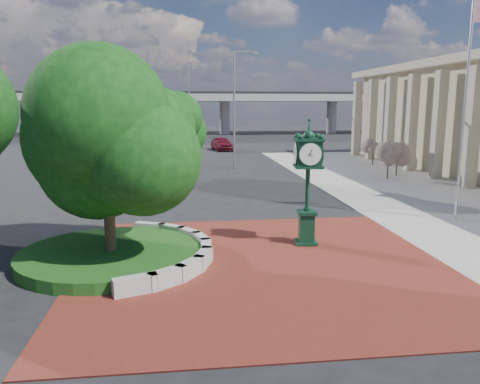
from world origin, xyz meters
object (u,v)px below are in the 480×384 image
post_clock (308,178)px  flagpole_a (465,107)px  street_lamp_far (191,99)px  parked_car (222,144)px  street_lamp_near (237,101)px

post_clock → flagpole_a: size_ratio=0.46×
flagpole_a → street_lamp_far: 42.18m
post_clock → parked_car: size_ratio=1.00×
post_clock → parked_car: bearing=90.1°
post_clock → parked_car: post_clock is taller
street_lamp_near → post_clock: bearing=-89.6°
street_lamp_near → street_lamp_far: street_lamp_far is taller
parked_car → street_lamp_far: street_lamp_far is taller
street_lamp_near → street_lamp_far: (-3.33, 21.84, 0.41)m
flagpole_a → street_lamp_far: size_ratio=0.99×
parked_car → street_lamp_far: (-3.42, 5.63, 5.16)m
post_clock → parked_car: (-0.08, 37.91, -1.76)m
parked_car → post_clock: bearing=-99.7°
flagpole_a → street_lamp_near: 20.41m
post_clock → flagpole_a: 8.68m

